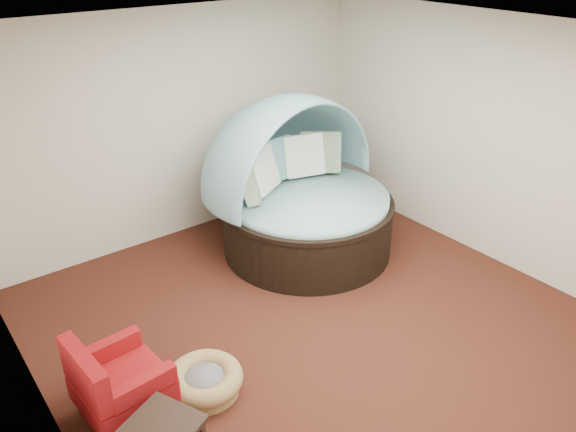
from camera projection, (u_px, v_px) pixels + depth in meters
floor at (311, 319)px, 5.74m from camera, size 5.00×5.00×0.00m
wall_back at (183, 126)px, 6.85m from camera, size 5.00×0.00×5.00m
wall_left at (27, 292)px, 3.74m from camera, size 0.00×5.00×5.00m
wall_right at (480, 138)px, 6.45m from camera, size 0.00×5.00×5.00m
ceiling at (318, 35)px, 4.45m from camera, size 5.00×5.00×0.00m
canopy_daybed at (300, 182)px, 6.66m from camera, size 2.36×2.27×1.89m
pet_basket at (205, 380)px, 4.79m from camera, size 0.81×0.81×0.23m
red_armchair at (116, 383)px, 4.42m from camera, size 0.72×0.72×0.79m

